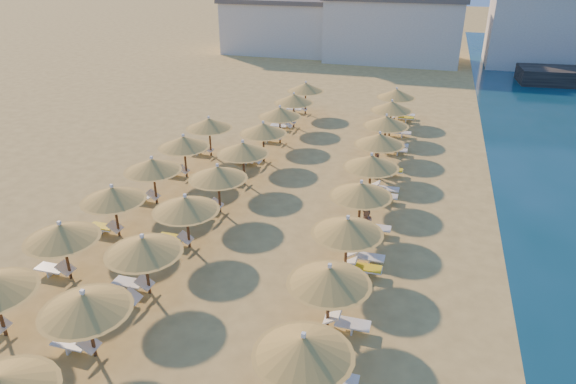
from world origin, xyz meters
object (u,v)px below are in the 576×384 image
(parasol_row_west, at_px, (218,173))
(beachgoer_b, at_px, (365,225))
(parasol_row_east, at_px, (361,190))
(beachgoer_c, at_px, (376,165))

(parasol_row_west, distance_m, beachgoer_b, 7.61)
(parasol_row_west, relative_size, beachgoer_b, 23.34)
(parasol_row_east, height_order, beachgoer_c, parasol_row_east)
(beachgoer_c, bearing_deg, beachgoer_b, -36.63)
(beachgoer_b, distance_m, beachgoer_c, 7.27)
(parasol_row_east, xyz_separation_m, beachgoer_b, (0.40, -0.82, -1.31))
(beachgoer_b, bearing_deg, beachgoer_c, 171.16)
(parasol_row_east, height_order, parasol_row_west, same)
(parasol_row_east, bearing_deg, beachgoer_c, 90.07)
(parasol_row_west, height_order, beachgoer_c, parasol_row_west)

